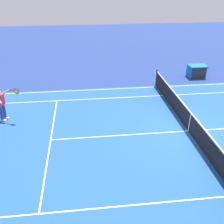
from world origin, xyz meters
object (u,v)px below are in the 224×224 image
(tennis_net, at_px, (190,122))
(tennis_player_near, at_px, (1,103))
(tennis_ball, at_px, (222,136))
(equipment_cart_tarped, at_px, (197,71))

(tennis_net, distance_m, tennis_player_near, 9.14)
(tennis_ball, bearing_deg, tennis_player_near, -15.07)
(tennis_player_near, xyz_separation_m, equipment_cart_tarped, (-12.15, -4.91, -0.49))
(tennis_ball, bearing_deg, equipment_cart_tarped, -104.20)
(equipment_cart_tarped, bearing_deg, tennis_net, 65.01)
(tennis_net, relative_size, equipment_cart_tarped, 9.36)
(tennis_net, height_order, tennis_player_near, tennis_player_near)
(tennis_net, xyz_separation_m, tennis_player_near, (8.87, -2.13, 0.44))
(tennis_ball, bearing_deg, tennis_net, -24.71)
(tennis_player_near, distance_m, equipment_cart_tarped, 13.12)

